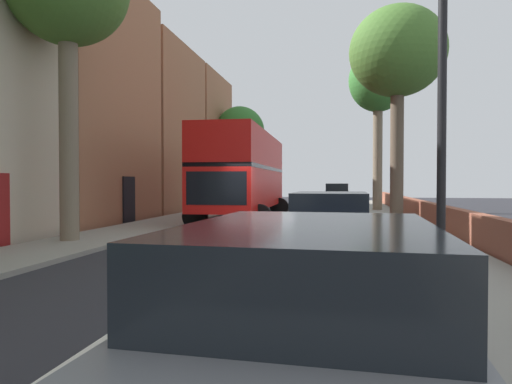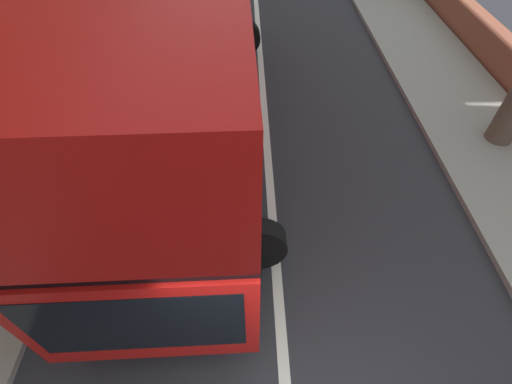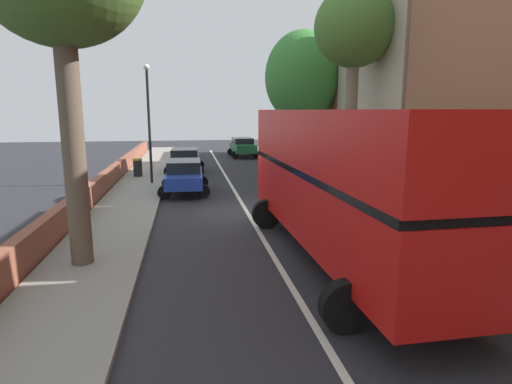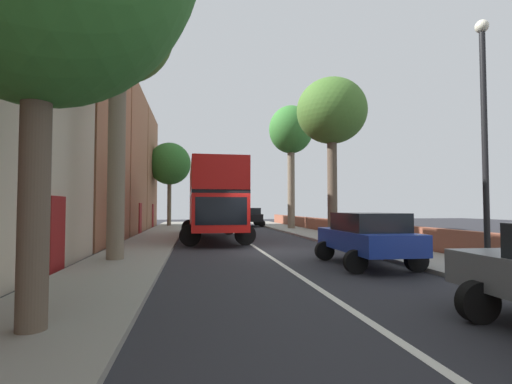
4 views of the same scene
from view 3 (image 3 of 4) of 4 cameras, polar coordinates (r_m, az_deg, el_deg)
name	(u,v)px [view 3 (image 3 of 4)]	position (r m, az deg, el deg)	size (l,w,h in m)	color
ground_plane	(247,212)	(17.18, -1.25, -2.66)	(84.00, 84.00, 0.00)	#28282D
road_centre_line	(247,211)	(17.18, -1.25, -2.64)	(0.16, 54.00, 0.01)	silver
sidewalk_left	(361,206)	(18.47, 13.99, -1.83)	(2.60, 60.00, 0.12)	gray
sidewalk_right	(122,215)	(17.21, -17.65, -2.95)	(2.60, 60.00, 0.12)	gray
terraced_houses_left	(464,87)	(18.94, 26.24, 12.52)	(4.07, 47.68, 10.76)	beige
boundary_wall_right	(79,205)	(17.42, -22.78, -1.66)	(0.36, 54.00, 0.99)	brown
double_decker_bus	(342,176)	(11.36, 11.52, 2.18)	(3.72, 10.62, 4.06)	red
parked_car_blue_right_1	(184,175)	(21.12, -9.64, 2.31)	(2.46, 4.21, 1.62)	#1E389E
parked_car_grey_right_2	(185,159)	(28.17, -9.56, 4.41)	(2.63, 4.56, 1.56)	slate
parked_car_green_left_3	(243,146)	(37.35, -1.79, 6.22)	(2.52, 4.60, 1.66)	#1E6038
street_tree_left_0	(303,78)	(27.20, 6.33, 15.06)	(4.70, 4.70, 8.74)	brown
street_tree_left_2	(354,31)	(20.71, 13.09, 20.33)	(3.60, 3.60, 9.34)	#7A6B56
lamppost_right	(149,115)	(23.71, -14.26, 10.06)	(0.32, 0.32, 6.31)	black
litter_bin_right	(138,167)	(26.46, -15.65, 3.21)	(0.55, 0.55, 1.07)	black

